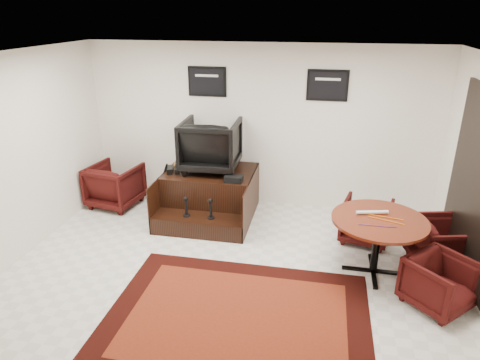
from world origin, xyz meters
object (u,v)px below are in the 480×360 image
Objects in this scene: shine_podium at (210,195)px; armchair_side at (115,183)px; shine_chair at (211,143)px; meeting_table at (379,225)px; table_chair_back at (366,219)px; table_chair_corner at (440,281)px; table_chair_window at (443,242)px.

armchair_side is at bearing 178.29° from shine_podium.
shine_chair is 1.13× the size of armchair_side.
meeting_table is 0.93m from table_chair_back.
shine_podium reaches higher than table_chair_corner.
shine_podium is 2.05× the size of table_chair_window.
meeting_table is (2.60, -1.26, 0.35)m from shine_podium.
shine_chair reaches higher than table_chair_window.
meeting_table is at bearing 172.70° from armchair_side.
armchair_side reaches higher than table_chair_corner.
meeting_table reaches higher than shine_podium.
shine_podium is at bearing 61.59° from table_chair_window.
shine_chair reaches higher than meeting_table.
table_chair_window is at bearing 164.47° from table_chair_back.
meeting_table is at bearing 107.14° from table_chair_back.
shine_podium is at bearing 88.53° from shine_chair.
shine_chair is 0.78× the size of meeting_table.
table_chair_window reaches higher than table_chair_back.
armchair_side is at bearing 7.53° from table_chair_back.
armchair_side reaches higher than table_chair_back.
meeting_table reaches higher than table_chair_corner.
shine_chair reaches higher than table_chair_corner.
shine_chair is 1.37× the size of table_chair_corner.
meeting_table is 1.76× the size of table_chair_corner.
meeting_table is 1.72× the size of table_chair_back.
armchair_side is 1.11× the size of table_chair_window.
armchair_side reaches higher than shine_podium.
table_chair_window is (5.25, -0.97, -0.04)m from armchair_side.
shine_podium is at bearing 106.30° from table_chair_corner.
armchair_side is 4.32m from table_chair_back.
table_chair_window is at bearing -14.74° from shine_podium.
table_chair_window is 1.08× the size of table_chair_corner.
table_chair_back is at bearing 72.36° from table_chair_corner.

